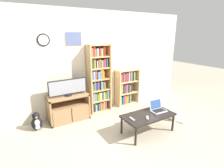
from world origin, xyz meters
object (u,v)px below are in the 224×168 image
object	(u,v)px
tv_stand	(69,108)
remote_far_from_laptop	(132,119)
remote_near_laptop	(147,118)
penguin_figurine	(37,122)
bookshelf_short	(126,87)
television	(68,87)
bookshelf_tall	(98,80)
coffee_table	(148,116)
laptop	(157,108)
cat	(171,115)

from	to	relation	value
tv_stand	remote_far_from_laptop	xyz separation A→B (m)	(0.83, -1.39, 0.10)
remote_near_laptop	penguin_figurine	distance (m)	2.36
bookshelf_short	remote_near_laptop	xyz separation A→B (m)	(-0.63, -1.64, -0.11)
television	remote_near_laptop	world-z (taller)	television
bookshelf_tall	coffee_table	world-z (taller)	bookshelf_tall
coffee_table	penguin_figurine	distance (m)	2.39
television	laptop	xyz separation A→B (m)	(1.54, -1.34, -0.36)
penguin_figurine	television	bearing A→B (deg)	6.60
remote_far_from_laptop	penguin_figurine	size ratio (longest dim) A/B	0.39
coffee_table	bookshelf_short	bearing A→B (deg)	71.92
tv_stand	remote_near_laptop	size ratio (longest dim) A/B	6.18
bookshelf_tall	cat	world-z (taller)	bookshelf_tall
bookshelf_short	laptop	bearing A→B (deg)	-97.69
laptop	television	bearing A→B (deg)	142.13
tv_stand	television	world-z (taller)	television
tv_stand	remote_near_laptop	world-z (taller)	tv_stand
remote_far_from_laptop	cat	distance (m)	1.37
tv_stand	laptop	distance (m)	2.07
laptop	penguin_figurine	size ratio (longest dim) A/B	0.81
remote_far_from_laptop	cat	world-z (taller)	remote_far_from_laptop
television	remote_near_laptop	distance (m)	1.92
bookshelf_tall	cat	size ratio (longest dim) A/B	3.56
penguin_figurine	bookshelf_tall	bearing A→B (deg)	7.79
tv_stand	bookshelf_tall	bearing A→B (deg)	7.96
cat	remote_far_from_laptop	bearing A→B (deg)	-166.49
coffee_table	remote_near_laptop	distance (m)	0.19
cat	bookshelf_short	bearing A→B (deg)	113.64
bookshelf_tall	bookshelf_short	bearing A→B (deg)	0.40
bookshelf_tall	bookshelf_short	size ratio (longest dim) A/B	1.70
television	penguin_figurine	distance (m)	1.00
bookshelf_tall	penguin_figurine	size ratio (longest dim) A/B	4.29
remote_near_laptop	remote_far_from_laptop	xyz separation A→B (m)	(-0.29, 0.13, 0.00)
coffee_table	laptop	bearing A→B (deg)	8.19
remote_near_laptop	penguin_figurine	size ratio (longest dim) A/B	0.37
bookshelf_short	remote_near_laptop	world-z (taller)	bookshelf_short
television	penguin_figurine	size ratio (longest dim) A/B	2.14
bookshelf_tall	penguin_figurine	xyz separation A→B (m)	(-1.61, -0.22, -0.68)
remote_far_from_laptop	tv_stand	bearing A→B (deg)	-56.55
bookshelf_tall	coffee_table	size ratio (longest dim) A/B	1.62
bookshelf_tall	remote_near_laptop	size ratio (longest dim) A/B	11.60
tv_stand	coffee_table	bearing A→B (deg)	-48.05
tv_stand	bookshelf_tall	distance (m)	1.03
tv_stand	remote_near_laptop	distance (m)	1.89
penguin_figurine	remote_near_laptop	bearing A→B (deg)	-37.11
remote_near_laptop	remote_far_from_laptop	bearing A→B (deg)	14.77
television	laptop	bearing A→B (deg)	-40.98
television	bookshelf_short	bearing A→B (deg)	4.55
laptop	remote_far_from_laptop	bearing A→B (deg)	-173.75
tv_stand	bookshelf_tall	world-z (taller)	bookshelf_tall
television	coffee_table	distance (m)	1.92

